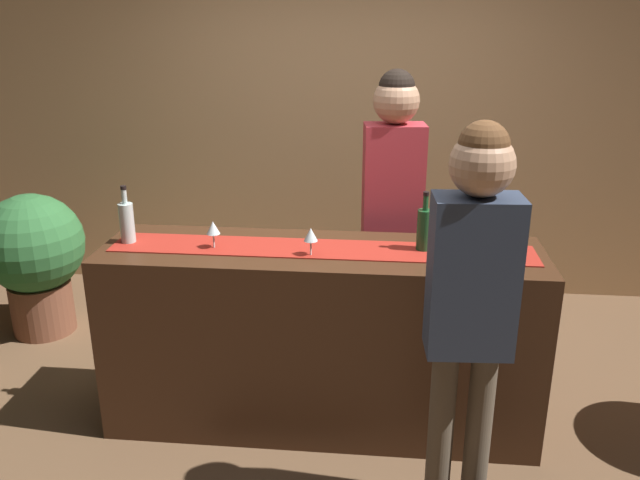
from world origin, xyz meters
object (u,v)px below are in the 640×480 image
at_px(wine_bottle_green, 424,229).
at_px(bartender, 393,190).
at_px(wine_glass_near_customer, 494,237).
at_px(wine_bottle_clear, 127,222).
at_px(customer_sipping, 472,288).
at_px(wine_glass_mid_counter, 311,235).
at_px(wine_glass_far_end, 213,229).
at_px(potted_plant_tall, 34,255).

distance_m(wine_bottle_green, bartender, 0.57).
relative_size(wine_bottle_green, wine_glass_near_customer, 2.10).
relative_size(wine_bottle_clear, customer_sipping, 0.17).
bearing_deg(wine_glass_near_customer, customer_sipping, -105.86).
xyz_separation_m(wine_glass_mid_counter, wine_glass_far_end, (-0.50, 0.05, 0.00)).
xyz_separation_m(wine_glass_near_customer, potted_plant_tall, (-2.86, 0.87, -0.53)).
distance_m(wine_bottle_clear, wine_bottle_green, 1.51).
bearing_deg(wine_glass_far_end, wine_glass_near_customer, 0.69).
bearing_deg(customer_sipping, wine_glass_near_customer, 70.81).
bearing_deg(wine_glass_mid_counter, wine_bottle_green, 13.52).
relative_size(wine_glass_near_customer, wine_glass_far_end, 1.00).
bearing_deg(wine_glass_near_customer, potted_plant_tall, 163.14).
xyz_separation_m(wine_bottle_green, wine_glass_mid_counter, (-0.55, -0.13, -0.01)).
distance_m(bartender, customer_sipping, 1.27).
relative_size(wine_glass_near_customer, wine_glass_mid_counter, 1.00).
bearing_deg(bartender, wine_glass_near_customer, 122.23).
bearing_deg(potted_plant_tall, wine_glass_near_customer, -16.86).
height_order(wine_bottle_clear, wine_glass_mid_counter, wine_bottle_clear).
bearing_deg(potted_plant_tall, wine_glass_far_end, -30.74).
xyz_separation_m(wine_glass_near_customer, wine_glass_far_end, (-1.38, -0.02, 0.00)).
bearing_deg(potted_plant_tall, bartender, -6.30).
relative_size(wine_bottle_clear, wine_glass_far_end, 2.10).
xyz_separation_m(wine_glass_near_customer, wine_glass_mid_counter, (-0.88, -0.07, 0.00)).
relative_size(wine_glass_near_customer, customer_sipping, 0.08).
xyz_separation_m(wine_bottle_green, wine_glass_near_customer, (0.33, -0.06, -0.01)).
distance_m(wine_bottle_green, potted_plant_tall, 2.71).
relative_size(wine_glass_far_end, potted_plant_tall, 0.15).
bearing_deg(bartender, wine_glass_far_end, 28.45).
distance_m(customer_sipping, potted_plant_tall, 3.12).
xyz_separation_m(wine_bottle_green, wine_glass_far_end, (-1.05, -0.08, -0.01)).
bearing_deg(wine_bottle_green, wine_glass_mid_counter, -166.48).
xyz_separation_m(bartender, potted_plant_tall, (-2.38, 0.26, -0.58)).
distance_m(wine_glass_near_customer, potted_plant_tall, 3.04).
bearing_deg(bartender, wine_glass_mid_counter, 53.18).
height_order(wine_bottle_clear, wine_glass_near_customer, wine_bottle_clear).
bearing_deg(customer_sipping, potted_plant_tall, 147.55).
xyz_separation_m(wine_glass_mid_counter, customer_sipping, (0.70, -0.56, -0.00)).
relative_size(customer_sipping, potted_plant_tall, 1.79).
bearing_deg(potted_plant_tall, customer_sipping, -29.12).
bearing_deg(bartender, customer_sipping, 97.50).
xyz_separation_m(wine_bottle_green, bartender, (-0.15, 0.54, 0.04)).
bearing_deg(wine_glass_near_customer, wine_glass_mid_counter, -175.41).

